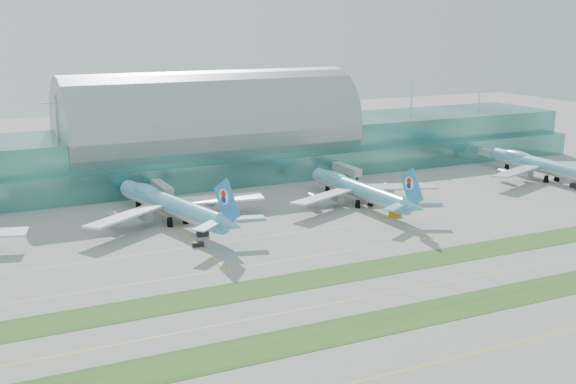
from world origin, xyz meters
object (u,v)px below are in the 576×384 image
terminal (210,142)px  airliner_c (358,189)px  airliner_b (171,204)px  airliner_d (545,165)px

terminal → airliner_c: 74.43m
airliner_b → airliner_c: 66.04m
airliner_b → airliner_d: airliner_b is taller
airliner_b → airliner_c: bearing=-18.9°
terminal → airliner_b: terminal is taller
terminal → airliner_d: terminal is taller
airliner_b → airliner_c: size_ratio=1.07×
terminal → airliner_b: size_ratio=4.75×
terminal → airliner_b: 71.17m
terminal → airliner_c: size_ratio=5.06×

